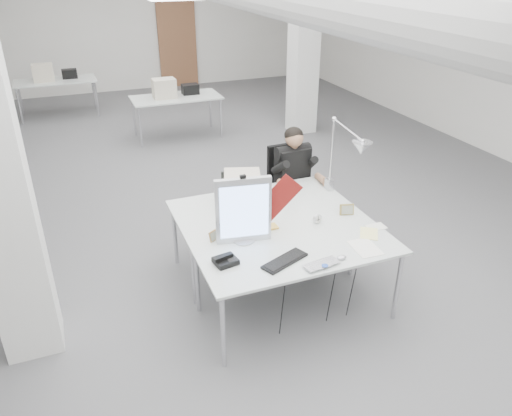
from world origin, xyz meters
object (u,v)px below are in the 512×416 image
(desk_phone, at_px, (226,261))
(laptop, at_px, (325,267))
(monitor, at_px, (243,210))
(desk_main, at_px, (298,248))
(seated_person, at_px, (293,164))
(office_chair, at_px, (291,188))
(bankers_lamp, at_px, (269,211))
(beige_monitor, at_px, (242,189))
(architect_lamp, at_px, (344,157))

(desk_phone, bearing_deg, laptop, -36.10)
(monitor, distance_m, desk_phone, 0.49)
(desk_main, height_order, seated_person, seated_person)
(office_chair, xyz_separation_m, monitor, (-1.05, -1.23, 0.49))
(laptop, xyz_separation_m, bankers_lamp, (-0.16, 0.80, 0.17))
(bankers_lamp, xyz_separation_m, beige_monitor, (-0.06, 0.57, -0.01))
(architect_lamp, bearing_deg, beige_monitor, 146.45)
(seated_person, bearing_deg, laptop, -110.44)
(office_chair, relative_size, desk_phone, 6.12)
(desk_main, relative_size, architect_lamp, 1.91)
(bankers_lamp, relative_size, desk_phone, 1.92)
(desk_main, relative_size, desk_phone, 9.65)
(desk_phone, bearing_deg, monitor, 38.03)
(laptop, relative_size, beige_monitor, 0.87)
(beige_monitor, bearing_deg, desk_main, -62.02)
(desk_phone, xyz_separation_m, beige_monitor, (0.52, 0.99, 0.15))
(office_chair, xyz_separation_m, beige_monitor, (-0.81, -0.53, 0.36))
(monitor, bearing_deg, architect_lamp, 29.00)
(desk_phone, height_order, beige_monitor, beige_monitor)
(desk_main, distance_m, desk_phone, 0.68)
(desk_main, bearing_deg, office_chair, 67.05)
(laptop, bearing_deg, monitor, 117.30)
(seated_person, relative_size, monitor, 1.41)
(seated_person, relative_size, bankers_lamp, 2.44)
(desk_main, relative_size, bankers_lamp, 5.04)
(laptop, bearing_deg, desk_main, 90.60)
(laptop, relative_size, bankers_lamp, 0.88)
(monitor, relative_size, beige_monitor, 1.70)
(desk_phone, bearing_deg, seated_person, 38.88)
(desk_phone, bearing_deg, office_chair, 39.83)
(seated_person, xyz_separation_m, laptop, (-0.58, -1.85, -0.13))
(office_chair, height_order, beige_monitor, office_chair)
(office_chair, relative_size, beige_monitor, 3.14)
(bankers_lamp, bearing_deg, seated_person, 51.38)
(office_chair, distance_m, bankers_lamp, 1.38)
(bankers_lamp, relative_size, beige_monitor, 0.98)
(monitor, bearing_deg, desk_phone, -122.99)
(laptop, height_order, bankers_lamp, bankers_lamp)
(laptop, distance_m, desk_phone, 0.83)
(laptop, xyz_separation_m, desk_phone, (-0.74, 0.38, 0.01))
(office_chair, relative_size, seated_person, 1.31)
(office_chair, height_order, architect_lamp, architect_lamp)
(office_chair, distance_m, seated_person, 0.33)
(desk_main, xyz_separation_m, desk_phone, (-0.68, -0.01, 0.04))
(monitor, height_order, bankers_lamp, monitor)
(desk_main, bearing_deg, desk_phone, -178.82)
(desk_main, relative_size, office_chair, 1.58)
(monitor, distance_m, architect_lamp, 1.35)
(monitor, relative_size, laptop, 1.96)
(seated_person, height_order, beige_monitor, seated_person)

